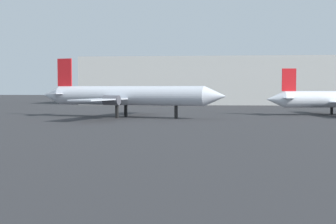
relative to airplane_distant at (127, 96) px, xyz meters
The scene contains 2 objects.
airplane_distant is the anchor object (origin of this frame).
terminal_building 70.13m from the airplane_distant, 76.70° to the left, with size 81.12×27.26×13.88m, color #B7B7B2.
Camera 1 is at (-1.98, -7.29, 4.88)m, focal length 49.04 mm.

